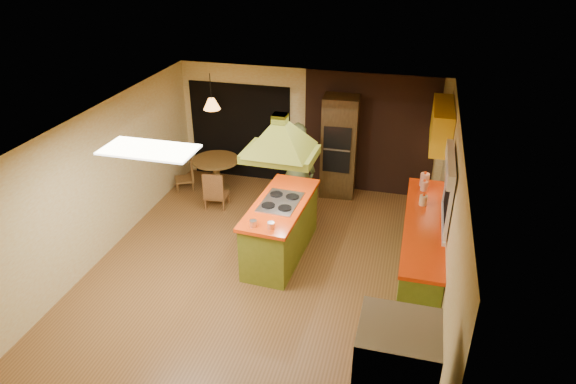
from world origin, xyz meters
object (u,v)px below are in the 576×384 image
(kitchen_island, at_px, (281,228))
(man, at_px, (297,171))
(dining_table, at_px, (216,168))
(canister_large, at_px, (425,180))
(wall_oven, at_px, (339,147))

(kitchen_island, relative_size, man, 1.08)
(kitchen_island, xyz_separation_m, dining_table, (-1.92, 1.94, -0.00))
(canister_large, bearing_deg, wall_oven, 147.41)
(dining_table, bearing_deg, canister_large, -7.83)
(man, height_order, canister_large, man)
(man, bearing_deg, kitchen_island, 91.41)
(man, bearing_deg, dining_table, -18.08)
(man, relative_size, wall_oven, 0.90)
(kitchen_island, bearing_deg, wall_oven, 80.63)
(dining_table, distance_m, canister_large, 4.25)
(wall_oven, xyz_separation_m, dining_table, (-2.47, -0.51, -0.54))
(man, distance_m, dining_table, 2.01)
(canister_large, bearing_deg, kitchen_island, -148.74)
(kitchen_island, distance_m, wall_oven, 2.57)
(kitchen_island, distance_m, canister_large, 2.68)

